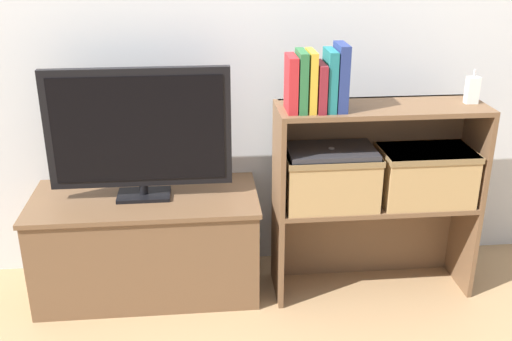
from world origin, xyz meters
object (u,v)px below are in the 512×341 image
book_navy (341,77)px  book_crimson (291,84)px  tv (139,131)px  baby_monitor (472,90)px  book_mustard (311,81)px  book_teal (330,80)px  storage_basket_left (330,177)px  laptop (331,151)px  book_maroon (320,87)px  storage_basket_right (425,173)px  book_forest (301,81)px  tv_stand (148,243)px

book_navy → book_crimson: bearing=180.0°
tv → baby_monitor: bearing=-3.2°
book_mustard → book_teal: (0.07, -0.00, 0.00)m
tv → book_navy: 0.83m
book_teal → baby_monitor: (0.59, 0.04, -0.06)m
book_crimson → storage_basket_left: (0.17, 0.02, -0.40)m
laptop → book_maroon: bearing=-161.6°
storage_basket_right → laptop: 0.42m
storage_basket_right → book_maroon: bearing=-177.4°
tv → book_forest: 0.68m
book_forest → tv_stand: bearing=169.9°
book_maroon → storage_basket_left: book_maroon is taller
book_forest → book_navy: book_navy is taller
book_teal → baby_monitor: book_teal is taller
baby_monitor → storage_basket_right: baby_monitor is taller
book_maroon → storage_basket_right: size_ratio=0.48×
book_forest → baby_monitor: 0.71m
tv → baby_monitor: tv is taller
tv_stand → book_forest: size_ratio=4.11×
book_navy → storage_basket_right: book_navy is taller
baby_monitor → storage_basket_right: 0.39m
book_navy → storage_basket_right: 0.58m
tv_stand → book_navy: size_ratio=3.73×
baby_monitor → storage_basket_left: 0.67m
book_maroon → book_crimson: bearing=180.0°
book_forest → book_teal: book_teal is taller
tv_stand → tv: bearing=-90.0°
storage_basket_left → laptop: (0.00, -0.00, 0.11)m
book_teal → baby_monitor: size_ratio=1.70×
tv → book_navy: size_ratio=2.90×
book_forest → storage_basket_left: bearing=8.8°
storage_basket_left → storage_basket_right: size_ratio=1.00×
tv → book_crimson: (0.60, -0.11, 0.21)m
tv_stand → storage_basket_right: 1.23m
tv → book_teal: 0.79m
tv_stand → book_teal: (0.75, -0.11, 0.73)m
book_maroon → storage_basket_left: 0.39m
book_forest → baby_monitor: size_ratio=1.68×
tv_stand → book_navy: bearing=-8.2°
tv_stand → baby_monitor: size_ratio=6.91×
tv → baby_monitor: (1.34, -0.08, 0.15)m
book_forest → book_teal: size_ratio=0.99×
tv_stand → laptop: laptop is taller
storage_basket_left → laptop: size_ratio=1.08×
tv_stand → book_teal: 1.06m
book_crimson → storage_basket_left: size_ratio=0.56×
baby_monitor → storage_basket_right: bearing=-174.7°
book_maroon → baby_monitor: size_ratio=1.34×
book_teal → book_navy: bearing=0.0°
book_forest → book_teal: 0.11m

